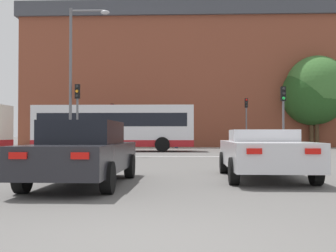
% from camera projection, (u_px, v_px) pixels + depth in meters
% --- Properties ---
extents(ground_plane, '(400.00, 400.00, 0.00)m').
position_uv_depth(ground_plane, '(162.00, 245.00, 4.43)').
color(ground_plane, '#605E5B').
extents(stop_line_strip, '(9.17, 0.30, 0.01)m').
position_uv_depth(stop_line_strip, '(179.00, 156.00, 22.36)').
color(stop_line_strip, silver).
rests_on(stop_line_strip, ground_plane).
extents(far_pavement, '(70.19, 2.50, 0.01)m').
position_uv_depth(far_pavement, '(180.00, 148.00, 36.35)').
color(far_pavement, '#A09B91').
rests_on(far_pavement, ground_plane).
extents(brick_civic_building, '(36.05, 15.30, 20.99)m').
position_uv_depth(brick_civic_building, '(204.00, 81.00, 46.14)').
color(brick_civic_building, brown).
rests_on(brick_civic_building, ground_plane).
extents(car_saloon_left, '(1.98, 4.96, 1.47)m').
position_uv_depth(car_saloon_left, '(84.00, 152.00, 9.77)').
color(car_saloon_left, '#232328').
rests_on(car_saloon_left, ground_plane).
extents(car_roadster_right, '(2.15, 4.81, 1.29)m').
position_uv_depth(car_roadster_right, '(263.00, 153.00, 11.16)').
color(car_roadster_right, silver).
rests_on(car_roadster_right, ground_plane).
extents(bus_crossing_lead, '(11.04, 2.75, 3.16)m').
position_uv_depth(bus_crossing_lead, '(114.00, 127.00, 29.42)').
color(bus_crossing_lead, silver).
rests_on(bus_crossing_lead, ground_plane).
extents(traffic_light_far_right, '(0.26, 0.31, 4.26)m').
position_uv_depth(traffic_light_far_right, '(246.00, 115.00, 35.74)').
color(traffic_light_far_right, slate).
rests_on(traffic_light_far_right, ground_plane).
extents(traffic_light_near_left, '(0.26, 0.31, 3.96)m').
position_uv_depth(traffic_light_near_left, '(77.00, 107.00, 23.34)').
color(traffic_light_near_left, slate).
rests_on(traffic_light_near_left, ground_plane).
extents(traffic_light_far_left, '(0.26, 0.31, 3.81)m').
position_uv_depth(traffic_light_far_left, '(112.00, 118.00, 36.02)').
color(traffic_light_far_left, slate).
rests_on(traffic_light_far_left, ground_plane).
extents(traffic_light_near_right, '(0.26, 0.31, 3.82)m').
position_uv_depth(traffic_light_near_right, '(283.00, 109.00, 23.22)').
color(traffic_light_near_right, slate).
rests_on(traffic_light_near_right, ground_plane).
extents(street_lamp_junction, '(2.26, 0.36, 8.25)m').
position_uv_depth(street_lamp_junction, '(77.00, 66.00, 23.48)').
color(street_lamp_junction, slate).
rests_on(street_lamp_junction, ground_plane).
extents(pedestrian_waiting, '(0.46, 0.40, 1.60)m').
position_uv_depth(pedestrian_waiting, '(286.00, 137.00, 35.64)').
color(pedestrian_waiting, black).
rests_on(pedestrian_waiting, ground_plane).
extents(pedestrian_walking_east, '(0.38, 0.46, 1.64)m').
position_uv_depth(pedestrian_walking_east, '(129.00, 137.00, 36.96)').
color(pedestrian_walking_east, '#333851').
rests_on(pedestrian_walking_east, ground_plane).
extents(pedestrian_walking_west, '(0.44, 0.44, 1.77)m').
position_uv_depth(pedestrian_walking_west, '(176.00, 136.00, 35.79)').
color(pedestrian_walking_west, '#333851').
rests_on(pedestrian_walking_west, ground_plane).
extents(tree_by_building, '(5.28, 5.28, 7.56)m').
position_uv_depth(tree_by_building, '(311.00, 94.00, 37.89)').
color(tree_by_building, '#4C3823').
rests_on(tree_by_building, ground_plane).
extents(tree_kerbside, '(4.98, 4.98, 7.30)m').
position_uv_depth(tree_kerbside, '(317.00, 95.00, 37.75)').
color(tree_kerbside, '#4C3823').
rests_on(tree_kerbside, ground_plane).
extents(tree_distant, '(5.57, 5.57, 8.27)m').
position_uv_depth(tree_distant, '(317.00, 88.00, 37.89)').
color(tree_distant, '#4C3823').
rests_on(tree_distant, ground_plane).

